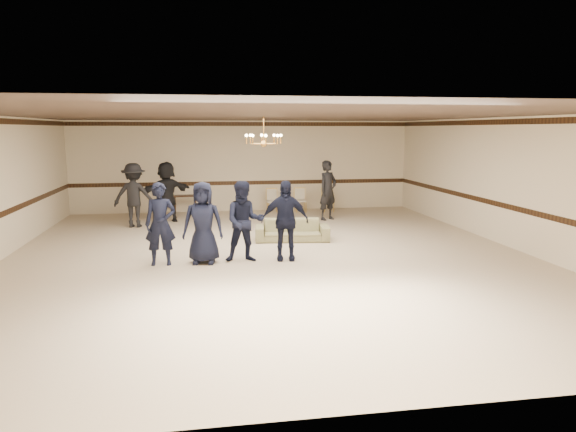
% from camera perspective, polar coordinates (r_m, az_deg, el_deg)
% --- Properties ---
extents(room, '(12.01, 14.01, 3.21)m').
position_cam_1_polar(room, '(12.00, -2.04, 3.15)').
color(room, beige).
rests_on(room, ground).
extents(chair_rail, '(12.00, 0.02, 0.14)m').
position_cam_1_polar(chair_rail, '(18.97, -4.76, 3.59)').
color(chair_rail, '#331F0F').
rests_on(chair_rail, wall_back).
extents(crown_molding, '(12.00, 0.02, 0.14)m').
position_cam_1_polar(crown_molding, '(18.88, -4.85, 9.89)').
color(crown_molding, '#331F0F').
rests_on(crown_molding, wall_back).
extents(chandelier, '(0.94, 0.94, 0.89)m').
position_cam_1_polar(chandelier, '(12.92, -2.65, 9.25)').
color(chandelier, gold).
rests_on(chandelier, ceiling).
extents(boy_a, '(0.66, 0.44, 1.79)m').
position_cam_1_polar(boy_a, '(11.60, -13.63, -0.85)').
color(boy_a, black).
rests_on(boy_a, floor).
extents(boy_b, '(0.95, 0.69, 1.79)m').
position_cam_1_polar(boy_b, '(11.57, -9.18, -0.73)').
color(boy_b, black).
rests_on(boy_b, floor).
extents(boy_c, '(0.89, 0.71, 1.79)m').
position_cam_1_polar(boy_c, '(11.60, -4.74, -0.61)').
color(boy_c, black).
rests_on(boy_c, floor).
extents(boy_d, '(1.09, 0.55, 1.79)m').
position_cam_1_polar(boy_d, '(11.71, -0.34, -0.49)').
color(boy_d, black).
rests_on(boy_d, floor).
extents(settee, '(2.01, 0.97, 0.56)m').
position_cam_1_polar(settee, '(13.86, 0.45, -1.51)').
color(settee, '#838157').
rests_on(settee, floor).
extents(adult_left, '(1.32, 0.87, 1.91)m').
position_cam_1_polar(adult_left, '(16.34, -16.30, 2.16)').
color(adult_left, black).
rests_on(adult_left, floor).
extents(adult_mid, '(1.82, 1.38, 1.91)m').
position_cam_1_polar(adult_mid, '(16.95, -13.01, 2.55)').
color(adult_mid, black).
rests_on(adult_mid, floor).
extents(adult_right, '(0.83, 0.76, 1.91)m').
position_cam_1_polar(adult_right, '(17.01, 4.34, 2.78)').
color(adult_right, black).
rests_on(adult_right, floor).
extents(banquet_chair_left, '(0.43, 0.43, 0.83)m').
position_cam_1_polar(banquet_chair_left, '(18.41, -1.70, 1.62)').
color(banquet_chair_left, beige).
rests_on(banquet_chair_left, floor).
extents(banquet_chair_mid, '(0.43, 0.43, 0.83)m').
position_cam_1_polar(banquet_chair_mid, '(18.57, 1.36, 1.69)').
color(banquet_chair_mid, beige).
rests_on(banquet_chair_mid, floor).
extents(banquet_chair_right, '(0.42, 0.42, 0.83)m').
position_cam_1_polar(banquet_chair_right, '(18.78, 4.36, 1.75)').
color(banquet_chair_right, beige).
rests_on(banquet_chair_right, floor).
extents(console_table, '(0.82, 0.41, 0.66)m').
position_cam_1_polar(console_table, '(18.46, -11.05, 1.20)').
color(console_table, '#341D11').
rests_on(console_table, floor).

